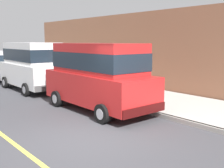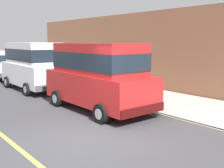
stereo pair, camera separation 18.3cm
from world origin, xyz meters
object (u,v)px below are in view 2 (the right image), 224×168
Objects in this scene: car_white_van at (33,64)px; fire_hydrant at (69,81)px; car_red_van at (98,74)px; dog_tan at (129,88)px.

car_white_van is 2.09m from fire_hydrant.
car_red_van is 6.94× the size of dog_tan.
dog_tan is at bearing -60.92° from car_white_van.
car_red_van is 5.73m from car_white_van.
fire_hydrant is (1.53, -1.09, -0.92)m from car_white_van.
car_red_van is 1.00× the size of car_white_van.
car_white_van is at bearing 90.58° from car_red_van.
car_white_van is at bearing 119.08° from dog_tan.
fire_hydrant is (-1.08, 3.61, 0.05)m from dog_tan.
car_white_van reaches higher than dog_tan.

